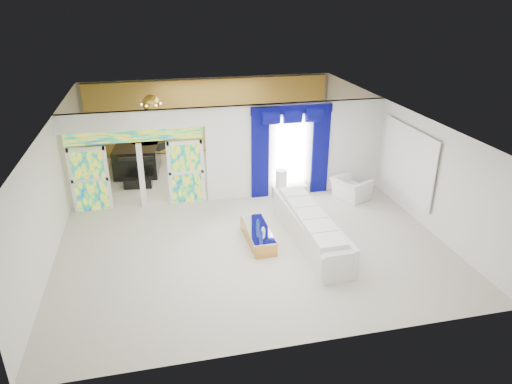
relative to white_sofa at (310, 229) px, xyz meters
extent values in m
plane|color=#B7AF9E|center=(-1.53, 2.30, -0.38)|extent=(12.00, 12.00, 0.00)
cube|color=white|center=(0.62, 3.30, 1.12)|extent=(5.70, 0.18, 3.00)
cube|color=white|center=(-4.38, 3.30, 2.35)|extent=(4.30, 0.18, 0.55)
cube|color=#994C3F|center=(-5.80, 3.30, 0.62)|extent=(0.95, 0.04, 2.00)
cube|color=#994C3F|center=(-2.95, 3.30, 0.62)|extent=(0.95, 0.04, 2.00)
cube|color=#994C3F|center=(-4.38, 3.30, 1.87)|extent=(4.00, 0.05, 0.35)
cube|color=white|center=(0.37, 3.20, 1.07)|extent=(1.00, 0.02, 2.30)
cube|color=#030541|center=(-0.63, 3.17, 1.02)|extent=(0.55, 0.10, 2.80)
cube|color=#030541|center=(1.37, 3.17, 1.02)|extent=(0.55, 0.10, 2.80)
cube|color=#030541|center=(0.37, 3.17, 2.44)|extent=(2.60, 0.12, 0.25)
cube|color=white|center=(3.41, 1.30, 1.17)|extent=(0.04, 2.70, 1.90)
cube|color=gold|center=(-1.53, 8.20, 1.12)|extent=(9.70, 0.12, 2.90)
cube|color=silver|center=(0.00, 0.00, 0.00)|extent=(1.00, 3.97, 0.75)
cube|color=#C1893C|center=(-1.35, 0.30, -0.19)|extent=(0.63, 1.73, 0.38)
cube|color=silver|center=(0.31, 2.93, -0.19)|extent=(1.15, 0.47, 0.37)
cylinder|color=silver|center=(0.01, 2.93, 0.29)|extent=(0.36, 0.36, 0.58)
imported|color=silver|center=(2.19, 2.39, -0.03)|extent=(1.28, 1.35, 0.69)
cube|color=black|center=(-4.50, 6.42, 0.13)|extent=(1.71, 2.14, 1.01)
cube|color=black|center=(-4.50, 4.82, -0.22)|extent=(0.96, 0.45, 0.31)
cube|color=tan|center=(-5.99, 4.85, 0.06)|extent=(0.70, 0.65, 0.88)
sphere|color=gold|center=(-3.83, 5.70, 2.27)|extent=(0.60, 0.60, 0.60)
cylinder|color=white|center=(-1.27, 0.05, 0.07)|extent=(0.10, 0.10, 0.13)
cylinder|color=#162499|center=(-1.40, -0.27, 0.11)|extent=(0.09, 0.09, 0.21)
cylinder|color=navy|center=(-1.35, 0.32, 0.13)|extent=(0.08, 0.08, 0.24)
camera|label=1|loc=(-3.79, -10.25, 5.83)|focal=32.56mm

